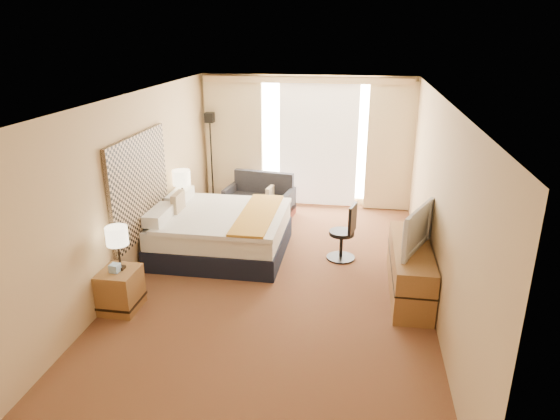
# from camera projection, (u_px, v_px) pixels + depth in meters

# --- Properties ---
(floor) EXTENTS (4.20, 7.00, 0.02)m
(floor) POSITION_uv_depth(u_px,v_px,m) (277.00, 282.00, 7.18)
(floor) COLOR maroon
(floor) RESTS_ON ground
(ceiling) EXTENTS (4.20, 7.00, 0.02)m
(ceiling) POSITION_uv_depth(u_px,v_px,m) (277.00, 98.00, 6.29)
(ceiling) COLOR silver
(ceiling) RESTS_ON wall_back
(wall_back) EXTENTS (4.20, 0.02, 2.60)m
(wall_back) POSITION_uv_depth(u_px,v_px,m) (306.00, 142.00, 9.99)
(wall_back) COLOR tan
(wall_back) RESTS_ON ground
(wall_front) EXTENTS (4.20, 0.02, 2.60)m
(wall_front) POSITION_uv_depth(u_px,v_px,m) (195.00, 352.00, 3.49)
(wall_front) COLOR tan
(wall_front) RESTS_ON ground
(wall_left) EXTENTS (0.02, 7.00, 2.60)m
(wall_left) POSITION_uv_depth(u_px,v_px,m) (131.00, 189.00, 7.05)
(wall_left) COLOR tan
(wall_left) RESTS_ON ground
(wall_right) EXTENTS (0.02, 7.00, 2.60)m
(wall_right) POSITION_uv_depth(u_px,v_px,m) (438.00, 204.00, 6.42)
(wall_right) COLOR tan
(wall_right) RESTS_ON ground
(headboard) EXTENTS (0.06, 1.85, 1.50)m
(headboard) POSITION_uv_depth(u_px,v_px,m) (140.00, 186.00, 7.24)
(headboard) COLOR black
(headboard) RESTS_ON wall_left
(nightstand_left) EXTENTS (0.45, 0.52, 0.55)m
(nightstand_left) POSITION_uv_depth(u_px,v_px,m) (120.00, 290.00, 6.40)
(nightstand_left) COLOR #965F36
(nightstand_left) RESTS_ON floor
(nightstand_right) EXTENTS (0.45, 0.52, 0.55)m
(nightstand_right) POSITION_uv_depth(u_px,v_px,m) (186.00, 220.00, 8.72)
(nightstand_right) COLOR #965F36
(nightstand_right) RESTS_ON floor
(media_dresser) EXTENTS (0.50, 1.80, 0.70)m
(media_dresser) POSITION_uv_depth(u_px,v_px,m) (410.00, 269.00, 6.79)
(media_dresser) COLOR #965F36
(media_dresser) RESTS_ON floor
(window) EXTENTS (2.30, 0.02, 2.30)m
(window) POSITION_uv_depth(u_px,v_px,m) (318.00, 141.00, 9.91)
(window) COLOR white
(window) RESTS_ON wall_back
(curtains) EXTENTS (4.12, 0.19, 2.56)m
(curtains) POSITION_uv_depth(u_px,v_px,m) (305.00, 137.00, 9.84)
(curtains) COLOR beige
(curtains) RESTS_ON floor
(bed) EXTENTS (2.02, 1.85, 0.98)m
(bed) POSITION_uv_depth(u_px,v_px,m) (221.00, 232.00, 8.01)
(bed) COLOR black
(bed) RESTS_ON floor
(loveseat) EXTENTS (1.38, 0.87, 0.81)m
(loveseat) POSITION_uv_depth(u_px,v_px,m) (260.00, 202.00, 9.69)
(loveseat) COLOR #5B231A
(loveseat) RESTS_ON floor
(floor_lamp) EXTENTS (0.24, 0.24, 1.87)m
(floor_lamp) POSITION_uv_depth(u_px,v_px,m) (211.00, 140.00, 10.01)
(floor_lamp) COLOR black
(floor_lamp) RESTS_ON floor
(desk_chair) EXTENTS (0.45, 0.45, 0.92)m
(desk_chair) POSITION_uv_depth(u_px,v_px,m) (345.00, 235.00, 7.75)
(desk_chair) COLOR black
(desk_chair) RESTS_ON floor
(lamp_left) EXTENTS (0.27, 0.27, 0.58)m
(lamp_left) POSITION_uv_depth(u_px,v_px,m) (117.00, 237.00, 6.19)
(lamp_left) COLOR black
(lamp_left) RESTS_ON nightstand_left
(lamp_right) EXTENTS (0.30, 0.30, 0.63)m
(lamp_right) POSITION_uv_depth(u_px,v_px,m) (182.00, 178.00, 8.46)
(lamp_right) COLOR black
(lamp_right) RESTS_ON nightstand_right
(tissue_box) EXTENTS (0.12, 0.12, 0.10)m
(tissue_box) POSITION_uv_depth(u_px,v_px,m) (115.00, 268.00, 6.26)
(tissue_box) COLOR #95BAE7
(tissue_box) RESTS_ON nightstand_left
(telephone) EXTENTS (0.19, 0.15, 0.07)m
(telephone) POSITION_uv_depth(u_px,v_px,m) (188.00, 206.00, 8.51)
(telephone) COLOR black
(telephone) RESTS_ON nightstand_right
(television) EXTENTS (0.54, 0.98, 0.59)m
(television) POSITION_uv_depth(u_px,v_px,m) (411.00, 227.00, 6.49)
(television) COLOR black
(television) RESTS_ON media_dresser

